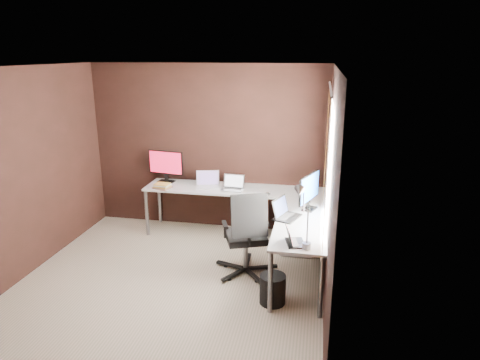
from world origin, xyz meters
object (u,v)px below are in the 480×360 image
at_px(drawer_pedestal, 297,230).
at_px(book_stack, 162,186).
at_px(monitor_left, 166,165).
at_px(laptop_silver, 233,186).
at_px(laptop_white, 208,183).
at_px(laptop_black_big, 285,213).
at_px(monitor_right, 309,189).
at_px(office_chair, 246,250).
at_px(desk_lamp, 302,209).
at_px(laptop_black_small, 293,240).
at_px(wastebasket, 273,289).

height_order(drawer_pedestal, book_stack, book_stack).
xyz_separation_m(monitor_left, laptop_silver, (1.08, -0.18, -0.23)).
height_order(laptop_white, laptop_black_big, laptop_black_big).
distance_m(drawer_pedestal, laptop_silver, 1.12).
relative_size(monitor_right, laptop_white, 1.39).
relative_size(monitor_left, monitor_right, 1.03).
bearing_deg(laptop_black_big, monitor_left, 79.64).
distance_m(laptop_silver, office_chair, 1.25).
xyz_separation_m(monitor_left, office_chair, (1.47, -1.27, -0.68)).
height_order(monitor_right, book_stack, monitor_right).
bearing_deg(drawer_pedestal, laptop_white, 165.02).
xyz_separation_m(laptop_white, laptop_black_big, (1.23, -1.02, 0.00)).
distance_m(drawer_pedestal, laptop_white, 1.49).
height_order(drawer_pedestal, desk_lamp, desk_lamp).
bearing_deg(laptop_black_big, laptop_white, 70.64).
distance_m(desk_lamp, office_chair, 1.23).
bearing_deg(monitor_right, laptop_silver, 81.37).
height_order(laptop_black_big, laptop_black_small, laptop_black_big).
bearing_deg(monitor_left, book_stack, -72.34).
height_order(laptop_white, laptop_black_small, laptop_white).
distance_m(laptop_black_big, laptop_black_small, 0.74).
bearing_deg(laptop_black_big, laptop_silver, 61.43).
bearing_deg(laptop_black_small, monitor_right, -20.22).
bearing_deg(laptop_black_small, drawer_pedestal, -12.94).
height_order(laptop_white, laptop_silver, laptop_white).
distance_m(laptop_silver, laptop_black_small, 1.96).
xyz_separation_m(laptop_black_big, laptop_black_small, (0.15, -0.73, -0.01)).
height_order(drawer_pedestal, wastebasket, drawer_pedestal).
xyz_separation_m(drawer_pedestal, monitor_left, (-2.05, 0.48, 0.70)).
height_order(drawer_pedestal, office_chair, office_chair).
relative_size(desk_lamp, office_chair, 0.59).
bearing_deg(book_stack, monitor_left, 99.39).
xyz_separation_m(monitor_right, desk_lamp, (-0.04, -1.09, 0.14)).
relative_size(laptop_black_small, book_stack, 1.06).
bearing_deg(laptop_black_small, laptop_black_big, -1.92).
height_order(laptop_silver, office_chair, office_chair).
xyz_separation_m(monitor_left, laptop_white, (0.69, -0.12, -0.22)).
relative_size(laptop_white, laptop_silver, 1.18).
relative_size(monitor_right, book_stack, 1.93).
bearing_deg(drawer_pedestal, wastebasket, -97.59).
xyz_separation_m(monitor_right, wastebasket, (-0.32, -1.06, -0.83)).
relative_size(laptop_black_small, office_chair, 0.27).
bearing_deg(monitor_right, laptop_black_big, 161.67).
bearing_deg(book_stack, laptop_black_small, -37.34).
distance_m(drawer_pedestal, monitor_left, 2.22).
height_order(laptop_white, wastebasket, laptop_white).
bearing_deg(office_chair, monitor_right, 12.46).
relative_size(laptop_silver, wastebasket, 0.99).
bearing_deg(laptop_black_small, laptop_silver, 16.61).
distance_m(monitor_left, wastebasket, 2.77).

